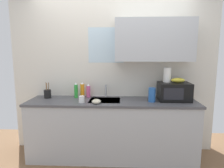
# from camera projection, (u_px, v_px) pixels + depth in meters

# --- Properties ---
(kitchen_wall_assembly) EXTENTS (3.29, 0.42, 2.50)m
(kitchen_wall_assembly) POSITION_uv_depth(u_px,v_px,m) (121.00, 68.00, 3.20)
(kitchen_wall_assembly) COLOR silver
(kitchen_wall_assembly) RESTS_ON ground
(counter_unit) EXTENTS (2.52, 0.63, 0.90)m
(counter_unit) POSITION_uv_depth(u_px,v_px,m) (112.00, 129.00, 3.05)
(counter_unit) COLOR #B2B7BC
(counter_unit) RESTS_ON ground
(sink_faucet) EXTENTS (0.03, 0.03, 0.20)m
(sink_faucet) POSITION_uv_depth(u_px,v_px,m) (106.00, 91.00, 3.20)
(sink_faucet) COLOR #B2B5BA
(sink_faucet) RESTS_ON counter_unit
(microwave) EXTENTS (0.46, 0.35, 0.27)m
(microwave) POSITION_uv_depth(u_px,v_px,m) (174.00, 92.00, 2.96)
(microwave) COLOR black
(microwave) RESTS_ON counter_unit
(banana_bunch) EXTENTS (0.20, 0.11, 0.07)m
(banana_bunch) POSITION_uv_depth(u_px,v_px,m) (178.00, 80.00, 2.93)
(banana_bunch) COLOR gold
(banana_bunch) RESTS_ON microwave
(paper_towel_roll) EXTENTS (0.11, 0.11, 0.22)m
(paper_towel_roll) POSITION_uv_depth(u_px,v_px,m) (167.00, 75.00, 2.98)
(paper_towel_roll) COLOR white
(paper_towel_roll) RESTS_ON microwave
(dish_soap_bottle_pink) EXTENTS (0.06, 0.06, 0.22)m
(dish_soap_bottle_pink) POSITION_uv_depth(u_px,v_px,m) (88.00, 91.00, 3.18)
(dish_soap_bottle_pink) COLOR #E55999
(dish_soap_bottle_pink) RESTS_ON counter_unit
(dish_soap_bottle_orange) EXTENTS (0.06, 0.06, 0.25)m
(dish_soap_bottle_orange) POSITION_uv_depth(u_px,v_px,m) (82.00, 90.00, 3.16)
(dish_soap_bottle_orange) COLOR orange
(dish_soap_bottle_orange) RESTS_ON counter_unit
(dish_soap_bottle_green) EXTENTS (0.06, 0.06, 0.25)m
(dish_soap_bottle_green) POSITION_uv_depth(u_px,v_px,m) (76.00, 91.00, 3.14)
(dish_soap_bottle_green) COLOR green
(dish_soap_bottle_green) RESTS_ON counter_unit
(cereal_canister) EXTENTS (0.10, 0.10, 0.21)m
(cereal_canister) POSITION_uv_depth(u_px,v_px,m) (152.00, 95.00, 2.88)
(cereal_canister) COLOR #2659A5
(cereal_canister) RESTS_ON counter_unit
(mug_white) EXTENTS (0.08, 0.08, 0.09)m
(mug_white) POSITION_uv_depth(u_px,v_px,m) (82.00, 99.00, 2.85)
(mug_white) COLOR white
(mug_white) RESTS_ON counter_unit
(utensil_crock) EXTENTS (0.11, 0.11, 0.25)m
(utensil_crock) POSITION_uv_depth(u_px,v_px,m) (48.00, 94.00, 3.13)
(utensil_crock) COLOR black
(utensil_crock) RESTS_ON counter_unit
(small_bowl) EXTENTS (0.13, 0.13, 0.06)m
(small_bowl) POSITION_uv_depth(u_px,v_px,m) (96.00, 101.00, 2.78)
(small_bowl) COLOR beige
(small_bowl) RESTS_ON counter_unit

